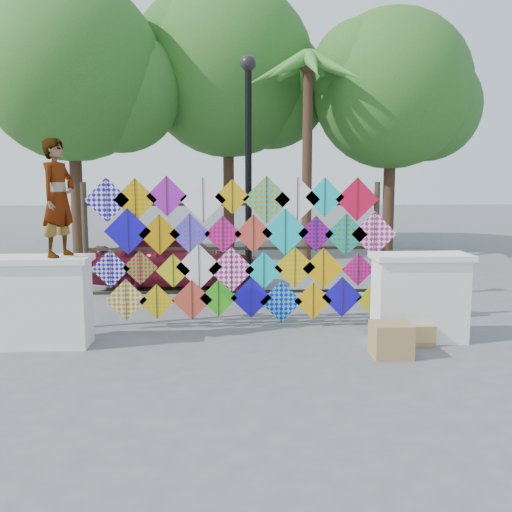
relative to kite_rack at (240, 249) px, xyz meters
name	(u,v)px	position (x,y,z in m)	size (l,w,h in m)	color
ground	(234,339)	(-0.11, -0.73, -1.24)	(80.00, 80.00, 0.00)	slate
parapet_left	(41,301)	(-2.81, -0.93, -0.59)	(1.40, 0.65, 1.28)	white
parapet_right	(420,297)	(2.59, -0.93, -0.59)	(1.40, 0.65, 1.28)	white
kite_rack	(240,249)	(0.00, 0.00, 0.00)	(4.95, 0.24, 2.40)	#2C2418
tree_west	(75,71)	(-4.51, 8.30, 4.14)	(5.85, 5.20, 8.01)	#422A1C
tree_mid	(231,71)	(0.00, 10.30, 4.53)	(6.30, 5.60, 8.61)	#422A1C
tree_east	(395,91)	(4.98, 8.80, 3.74)	(5.40, 4.80, 7.42)	#422A1C
palm_tree	(308,83)	(2.09, 7.27, 3.71)	(3.62, 3.62, 5.83)	#422A1C
vendor_woman	(58,198)	(-2.51, -0.93, 0.85)	(0.59, 0.39, 1.62)	#99999E
sedan	(177,259)	(-1.28, 3.37, -0.63)	(1.46, 3.63, 1.24)	maroon
lamppost	(248,159)	(0.19, 1.27, 1.45)	(0.28, 0.28, 4.46)	black
cardboard_box_near	(391,340)	(1.97, -1.66, -1.02)	(0.51, 0.45, 0.45)	tan
cardboard_box_far	(420,334)	(2.54, -1.14, -1.09)	(0.36, 0.33, 0.30)	tan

